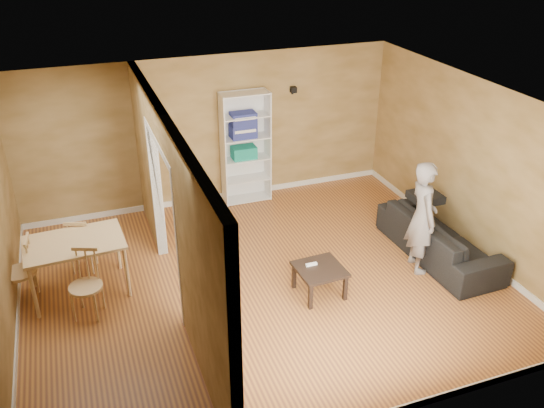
# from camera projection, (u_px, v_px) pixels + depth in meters

# --- Properties ---
(room_shell) EXTENTS (6.50, 6.50, 6.50)m
(room_shell) POSITION_uv_depth(u_px,v_px,m) (263.00, 199.00, 7.55)
(room_shell) COLOR #BB752F
(room_shell) RESTS_ON ground
(partition) EXTENTS (0.22, 5.50, 2.60)m
(partition) POSITION_uv_depth(u_px,v_px,m) (172.00, 214.00, 7.18)
(partition) COLOR tan
(partition) RESTS_ON ground
(wall_speaker) EXTENTS (0.10, 0.10, 0.10)m
(wall_speaker) POSITION_uv_depth(u_px,v_px,m) (293.00, 90.00, 9.98)
(wall_speaker) COLOR black
(wall_speaker) RESTS_ON room_shell
(sofa) EXTENTS (2.22, 1.00, 0.84)m
(sofa) POSITION_uv_depth(u_px,v_px,m) (440.00, 232.00, 8.56)
(sofa) COLOR black
(sofa) RESTS_ON ground
(person) EXTENTS (0.81, 0.69, 1.96)m
(person) POSITION_uv_depth(u_px,v_px,m) (423.00, 208.00, 8.02)
(person) COLOR slate
(person) RESTS_ON ground
(bookshelf) EXTENTS (0.84, 0.37, 1.99)m
(bookshelf) POSITION_uv_depth(u_px,v_px,m) (245.00, 147.00, 10.04)
(bookshelf) COLOR white
(bookshelf) RESTS_ON ground
(paper_box_teal) EXTENTS (0.42, 0.27, 0.21)m
(paper_box_teal) POSITION_uv_depth(u_px,v_px,m) (244.00, 152.00, 10.02)
(paper_box_teal) COLOR #236953
(paper_box_teal) RESTS_ON bookshelf
(paper_box_navy_b) EXTENTS (0.44, 0.29, 0.22)m
(paper_box_navy_b) POSITION_uv_depth(u_px,v_px,m) (243.00, 131.00, 9.84)
(paper_box_navy_b) COLOR navy
(paper_box_navy_b) RESTS_ON bookshelf
(paper_box_navy_c) EXTENTS (0.43, 0.28, 0.22)m
(paper_box_navy_c) POSITION_uv_depth(u_px,v_px,m) (243.00, 119.00, 9.74)
(paper_box_navy_c) COLOR navy
(paper_box_navy_c) RESTS_ON bookshelf
(coffee_table) EXTENTS (0.62, 0.62, 0.41)m
(coffee_table) POSITION_uv_depth(u_px,v_px,m) (320.00, 272.00, 7.73)
(coffee_table) COLOR black
(coffee_table) RESTS_ON ground
(game_controller) EXTENTS (0.16, 0.04, 0.03)m
(game_controller) POSITION_uv_depth(u_px,v_px,m) (311.00, 264.00, 7.75)
(game_controller) COLOR white
(game_controller) RESTS_ON coffee_table
(dining_table) EXTENTS (1.27, 0.85, 0.80)m
(dining_table) POSITION_uv_depth(u_px,v_px,m) (74.00, 247.00, 7.61)
(dining_table) COLOR #D8C783
(dining_table) RESTS_ON ground
(chair_left) EXTENTS (0.48, 0.48, 0.95)m
(chair_left) POSITION_uv_depth(u_px,v_px,m) (19.00, 271.00, 7.53)
(chair_left) COLOR tan
(chair_left) RESTS_ON ground
(chair_near) EXTENTS (0.55, 0.55, 0.93)m
(chair_near) POSITION_uv_depth(u_px,v_px,m) (85.00, 285.00, 7.26)
(chair_near) COLOR tan
(chair_near) RESTS_ON ground
(chair_far) EXTENTS (0.49, 0.49, 0.87)m
(chair_far) POSITION_uv_depth(u_px,v_px,m) (82.00, 243.00, 8.23)
(chair_far) COLOR tan
(chair_far) RESTS_ON ground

